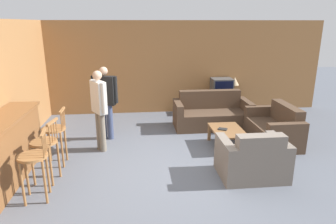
{
  "coord_description": "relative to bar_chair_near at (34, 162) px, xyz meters",
  "views": [
    {
      "loc": [
        -0.72,
        -4.79,
        2.53
      ],
      "look_at": [
        -0.13,
        0.8,
        0.85
      ],
      "focal_mm": 32.0,
      "sensor_mm": 36.0,
      "label": 1
    }
  ],
  "objects": [
    {
      "name": "tv_unit",
      "position": [
        3.92,
        4.08,
        -0.34
      ],
      "size": [
        1.04,
        0.5,
        0.53
      ],
      "color": "#2D2319",
      "rests_on": "ground_plane"
    },
    {
      "name": "table_lamp",
      "position": [
        4.29,
        4.08,
        0.31
      ],
      "size": [
        0.26,
        0.26,
        0.52
      ],
      "color": "brown",
      "rests_on": "tv_unit"
    },
    {
      "name": "wall_left",
      "position": [
        -0.99,
        2.05,
        0.69
      ],
      "size": [
        0.08,
        8.72,
        2.6
      ],
      "color": "#9E6B3D",
      "rests_on": "ground_plane"
    },
    {
      "name": "wall_back",
      "position": [
        2.23,
        4.41,
        0.69
      ],
      "size": [
        9.4,
        0.08,
        2.6
      ],
      "color": "#9E6B3D",
      "rests_on": "ground_plane"
    },
    {
      "name": "bar_chair_near",
      "position": [
        0.0,
        0.0,
        0.0
      ],
      "size": [
        0.48,
        0.48,
        1.06
      ],
      "color": "#996638",
      "rests_on": "ground_plane"
    },
    {
      "name": "bar_chair_mid",
      "position": [
        -0.0,
        0.53,
        0.0
      ],
      "size": [
        0.49,
        0.49,
        1.06
      ],
      "color": "#996638",
      "rests_on": "ground_plane"
    },
    {
      "name": "armchair_near",
      "position": [
        3.41,
        0.32,
        -0.3
      ],
      "size": [
        1.09,
        0.83,
        0.85
      ],
      "color": "#70665B",
      "rests_on": "ground_plane"
    },
    {
      "name": "person_by_window",
      "position": [
        0.8,
        2.38,
        0.31
      ],
      "size": [
        0.57,
        0.3,
        1.63
      ],
      "color": "#384260",
      "rests_on": "ground_plane"
    },
    {
      "name": "book_on_table",
      "position": [
        3.25,
        1.6,
        -0.2
      ],
      "size": [
        0.22,
        0.2,
        0.02
      ],
      "color": "black",
      "rests_on": "coffee_table"
    },
    {
      "name": "tv",
      "position": [
        3.92,
        4.08,
        0.17
      ],
      "size": [
        0.58,
        0.48,
        0.48
      ],
      "color": "#4C4C4C",
      "rests_on": "tv_unit"
    },
    {
      "name": "bar_chair_far",
      "position": [
        0.0,
        1.16,
        0.0
      ],
      "size": [
        0.43,
        0.43,
        1.06
      ],
      "color": "#996638",
      "rests_on": "ground_plane"
    },
    {
      "name": "loveseat_right",
      "position": [
        4.47,
        1.77,
        -0.3
      ],
      "size": [
        0.8,
        1.42,
        0.84
      ],
      "color": "#4C3828",
      "rests_on": "ground_plane"
    },
    {
      "name": "bar_counter",
      "position": [
        -0.65,
        0.57,
        -0.07
      ],
      "size": [
        0.55,
        2.35,
        1.07
      ],
      "color": "brown",
      "rests_on": "ground_plane"
    },
    {
      "name": "coffee_table",
      "position": [
        3.36,
        1.59,
        -0.27
      ],
      "size": [
        0.63,
        0.94,
        0.4
      ],
      "color": "brown",
      "rests_on": "ground_plane"
    },
    {
      "name": "ground_plane",
      "position": [
        2.23,
        0.68,
        -0.61
      ],
      "size": [
        24.0,
        24.0,
        0.0
      ],
      "primitive_type": "plane",
      "color": "#565B66"
    },
    {
      "name": "couch_far",
      "position": [
        3.36,
        2.94,
        -0.3
      ],
      "size": [
        1.89,
        0.87,
        0.88
      ],
      "color": "#4C3828",
      "rests_on": "ground_plane"
    },
    {
      "name": "person_by_counter",
      "position": [
        0.75,
        1.74,
        0.33
      ],
      "size": [
        0.36,
        0.48,
        1.65
      ],
      "color": "#756B5B",
      "rests_on": "ground_plane"
    }
  ]
}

